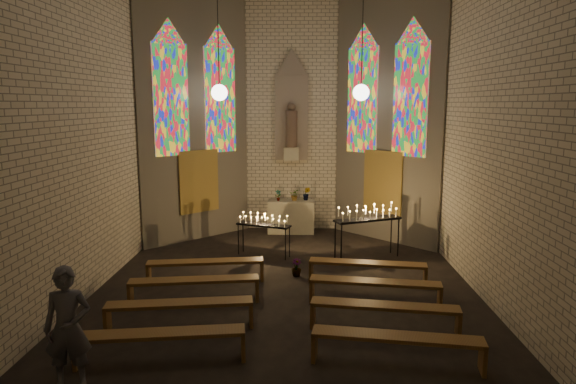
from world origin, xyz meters
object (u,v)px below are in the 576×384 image
object	(u,v)px
votive_stand_left	(264,222)
votive_stand_right	(368,216)
aisle_flower_pot	(296,268)
altar	(291,217)
visitor	(68,328)

from	to	relation	value
votive_stand_left	votive_stand_right	bearing A→B (deg)	18.12
aisle_flower_pot	votive_stand_left	size ratio (longest dim) A/B	0.28
altar	votive_stand_left	distance (m)	2.58
votive_stand_left	votive_stand_right	xyz separation A→B (m)	(2.66, -0.12, 0.21)
altar	votive_stand_left	bearing A→B (deg)	-104.76
votive_stand_left	votive_stand_right	distance (m)	2.67
altar	aisle_flower_pot	xyz separation A→B (m)	(0.22, -4.05, -0.30)
votive_stand_right	visitor	distance (m)	7.90
aisle_flower_pot	visitor	distance (m)	5.71
aisle_flower_pot	visitor	bearing A→B (deg)	-122.76
aisle_flower_pot	votive_stand_right	distance (m)	2.48
votive_stand_left	votive_stand_right	size ratio (longest dim) A/B	0.82
votive_stand_right	visitor	size ratio (longest dim) A/B	1.03
aisle_flower_pot	votive_stand_right	size ratio (longest dim) A/B	0.23
aisle_flower_pot	visitor	xyz separation A→B (m)	(-3.07, -4.77, 0.67)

